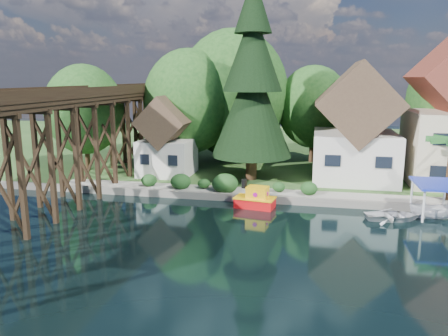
{
  "coord_description": "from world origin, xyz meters",
  "views": [
    {
      "loc": [
        3.2,
        -26.23,
        10.07
      ],
      "look_at": [
        -3.48,
        6.0,
        3.19
      ],
      "focal_mm": 35.0,
      "sensor_mm": 36.0,
      "label": 1
    }
  ],
  "objects_px": {
    "trestle_bridge": "(69,137)",
    "boat_white_a": "(393,214)",
    "shed": "(167,141)",
    "boat_canopy": "(434,204)",
    "tugboat": "(255,199)",
    "house_left": "(355,131)",
    "conifer": "(252,84)"
  },
  "relations": [
    {
      "from": "tugboat",
      "to": "boat_canopy",
      "type": "height_order",
      "value": "boat_canopy"
    },
    {
      "from": "conifer",
      "to": "tugboat",
      "type": "bearing_deg",
      "value": -79.25
    },
    {
      "from": "tugboat",
      "to": "house_left",
      "type": "bearing_deg",
      "value": 49.46
    },
    {
      "from": "house_left",
      "to": "trestle_bridge",
      "type": "bearing_deg",
      "value": -154.79
    },
    {
      "from": "trestle_bridge",
      "to": "boat_canopy",
      "type": "xyz_separation_m",
      "value": [
        27.9,
        1.21,
        -4.21
      ]
    },
    {
      "from": "house_left",
      "to": "boat_canopy",
      "type": "xyz_separation_m",
      "value": [
        4.9,
        -9.62,
        -4.0
      ]
    },
    {
      "from": "trestle_bridge",
      "to": "conifer",
      "type": "relative_size",
      "value": 2.38
    },
    {
      "from": "trestle_bridge",
      "to": "shed",
      "type": "distance_m",
      "value": 10.69
    },
    {
      "from": "shed",
      "to": "boat_canopy",
      "type": "distance_m",
      "value": 24.44
    },
    {
      "from": "tugboat",
      "to": "trestle_bridge",
      "type": "bearing_deg",
      "value": -174.68
    },
    {
      "from": "shed",
      "to": "tugboat",
      "type": "bearing_deg",
      "value": -38.64
    },
    {
      "from": "boat_white_a",
      "to": "trestle_bridge",
      "type": "bearing_deg",
      "value": 79.96
    },
    {
      "from": "boat_white_a",
      "to": "boat_canopy",
      "type": "xyz_separation_m",
      "value": [
        2.88,
        0.82,
        0.74
      ]
    },
    {
      "from": "shed",
      "to": "boat_white_a",
      "type": "xyz_separation_m",
      "value": [
        20.02,
        -8.94,
        -3.42
      ]
    },
    {
      "from": "trestle_bridge",
      "to": "boat_white_a",
      "type": "relative_size",
      "value": 11.24
    },
    {
      "from": "trestle_bridge",
      "to": "boat_white_a",
      "type": "xyz_separation_m",
      "value": [
        25.02,
        0.39,
        -4.94
      ]
    },
    {
      "from": "conifer",
      "to": "tugboat",
      "type": "height_order",
      "value": "conifer"
    },
    {
      "from": "conifer",
      "to": "boat_white_a",
      "type": "relative_size",
      "value": 4.72
    },
    {
      "from": "house_left",
      "to": "boat_white_a",
      "type": "distance_m",
      "value": 11.64
    },
    {
      "from": "shed",
      "to": "tugboat",
      "type": "xyz_separation_m",
      "value": [
        9.93,
        -7.94,
        -3.15
      ]
    },
    {
      "from": "shed",
      "to": "tugboat",
      "type": "distance_m",
      "value": 13.1
    },
    {
      "from": "trestle_bridge",
      "to": "tugboat",
      "type": "xyz_separation_m",
      "value": [
        14.93,
        1.39,
        -4.67
      ]
    },
    {
      "from": "boat_white_a",
      "to": "boat_canopy",
      "type": "relative_size",
      "value": 0.94
    },
    {
      "from": "trestle_bridge",
      "to": "boat_white_a",
      "type": "bearing_deg",
      "value": 0.88
    },
    {
      "from": "house_left",
      "to": "tugboat",
      "type": "relative_size",
      "value": 3.3
    },
    {
      "from": "boat_white_a",
      "to": "boat_canopy",
      "type": "height_order",
      "value": "boat_canopy"
    },
    {
      "from": "house_left",
      "to": "boat_canopy",
      "type": "distance_m",
      "value": 11.51
    },
    {
      "from": "house_left",
      "to": "conifer",
      "type": "bearing_deg",
      "value": -168.45
    },
    {
      "from": "shed",
      "to": "boat_white_a",
      "type": "relative_size",
      "value": 2.0
    },
    {
      "from": "trestle_bridge",
      "to": "boat_white_a",
      "type": "height_order",
      "value": "trestle_bridge"
    },
    {
      "from": "shed",
      "to": "boat_canopy",
      "type": "relative_size",
      "value": 1.88
    },
    {
      "from": "conifer",
      "to": "boat_canopy",
      "type": "bearing_deg",
      "value": -28.09
    }
  ]
}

